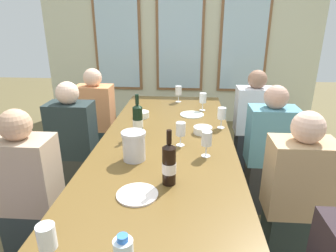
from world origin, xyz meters
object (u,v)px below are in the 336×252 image
at_px(seated_person_5, 269,154).
at_px(dining_table, 165,153).
at_px(white_plate_0, 137,194).
at_px(wine_glass_4, 207,140).
at_px(metal_pitcher, 134,146).
at_px(wine_glass_3, 181,130).
at_px(seated_person_1, 253,125).
at_px(tasting_bowl_0, 203,130).
at_px(white_plate_1, 192,115).
at_px(wine_glass_1, 203,99).
at_px(tasting_bowl_1, 142,114).
at_px(seated_person_6, 29,197).
at_px(seated_person_0, 96,122).
at_px(wine_bottle_0, 169,164).
at_px(seated_person_7, 295,201).
at_px(wine_glass_0, 178,91).
at_px(wine_glass_5, 222,114).
at_px(wine_bottle_1, 138,120).
at_px(wine_glass_2, 47,239).
at_px(seated_person_4, 74,147).

bearing_deg(seated_person_5, dining_table, -156.24).
xyz_separation_m(white_plate_0, wine_glass_4, (0.37, 0.48, 0.11)).
relative_size(metal_pitcher, wine_glass_3, 1.09).
relative_size(wine_glass_4, seated_person_1, 0.16).
height_order(metal_pitcher, tasting_bowl_0, metal_pitcher).
xyz_separation_m(white_plate_1, wine_glass_1, (0.10, 0.16, 0.11)).
relative_size(tasting_bowl_1, seated_person_1, 0.12).
height_order(tasting_bowl_0, wine_glass_4, wine_glass_4).
height_order(tasting_bowl_0, seated_person_6, seated_person_6).
bearing_deg(seated_person_0, wine_glass_3, -47.33).
bearing_deg(wine_bottle_0, metal_pitcher, 131.54).
xyz_separation_m(tasting_bowl_1, seated_person_5, (1.11, -0.24, -0.24)).
relative_size(tasting_bowl_1, seated_person_7, 0.12).
xyz_separation_m(metal_pitcher, wine_glass_0, (0.23, 1.39, 0.03)).
height_order(tasting_bowl_1, seated_person_5, seated_person_5).
bearing_deg(seated_person_1, wine_glass_0, 173.27).
bearing_deg(wine_glass_5, wine_bottle_1, -161.21).
bearing_deg(wine_bottle_0, dining_table, 97.15).
distance_m(white_plate_0, wine_glass_4, 0.62).
height_order(white_plate_0, wine_glass_3, wine_glass_3).
distance_m(wine_glass_1, wine_glass_3, 0.88).
height_order(wine_glass_2, wine_glass_3, same).
bearing_deg(white_plate_1, seated_person_7, -57.40).
bearing_deg(wine_glass_2, wine_glass_1, 72.37).
xyz_separation_m(white_plate_1, seated_person_6, (-1.03, -1.10, -0.22)).
relative_size(wine_glass_3, wine_glass_5, 1.00).
relative_size(tasting_bowl_0, wine_glass_2, 0.84).
relative_size(dining_table, wine_bottle_0, 8.78).
xyz_separation_m(wine_glass_0, seated_person_6, (-0.89, -1.55, -0.34)).
bearing_deg(wine_bottle_0, wine_glass_4, 58.46).
distance_m(wine_glass_4, seated_person_4, 1.28).
distance_m(wine_glass_0, seated_person_5, 1.17).
bearing_deg(seated_person_1, seated_person_4, -157.67).
xyz_separation_m(dining_table, wine_glass_0, (0.05, 1.16, 0.18)).
distance_m(wine_glass_2, seated_person_6, 0.94).
bearing_deg(wine_glass_5, wine_glass_1, 105.74).
distance_m(tasting_bowl_1, seated_person_1, 1.22).
height_order(dining_table, wine_glass_2, wine_glass_2).
distance_m(wine_glass_5, seated_person_1, 0.86).
xyz_separation_m(wine_glass_0, seated_person_4, (-0.89, -0.78, -0.34)).
distance_m(wine_glass_0, seated_person_7, 1.70).
bearing_deg(metal_pitcher, wine_bottle_1, 96.11).
bearing_deg(wine_glass_2, seated_person_1, 61.63).
bearing_deg(wine_glass_0, metal_pitcher, -99.20).
height_order(seated_person_4, seated_person_5, same).
bearing_deg(white_plate_1, seated_person_5, -27.87).
bearing_deg(wine_glass_3, white_plate_0, -107.22).
xyz_separation_m(wine_glass_1, seated_person_7, (0.55, -1.17, -0.33)).
xyz_separation_m(dining_table, wine_glass_4, (0.28, -0.15, 0.18)).
xyz_separation_m(dining_table, white_plate_1, (0.19, 0.71, 0.07)).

